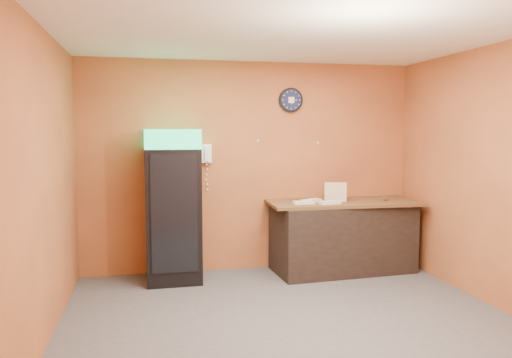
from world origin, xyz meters
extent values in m
plane|color=#47474C|center=(0.00, 0.00, 0.00)|extent=(4.50, 4.50, 0.00)
cube|color=#BA6534|center=(0.00, 2.00, 1.40)|extent=(4.50, 0.02, 2.80)
cube|color=#BA6534|center=(-2.25, 0.00, 1.40)|extent=(0.02, 4.00, 2.80)
cube|color=#BA6534|center=(2.25, 0.00, 1.40)|extent=(0.02, 4.00, 2.80)
cube|color=white|center=(0.00, 0.00, 2.80)|extent=(4.50, 4.00, 0.02)
cube|color=black|center=(-1.07, 1.65, 0.83)|extent=(0.67, 0.67, 1.66)
cube|color=#17C472|center=(-1.07, 1.65, 1.78)|extent=(0.67, 0.67, 0.24)
cube|color=black|center=(-1.07, 1.31, 0.90)|extent=(0.55, 0.03, 1.42)
cube|color=black|center=(1.17, 1.60, 0.46)|extent=(1.87, 0.93, 0.91)
cylinder|color=black|center=(0.55, 1.98, 2.30)|extent=(0.33, 0.05, 0.33)
cylinder|color=#0F1433|center=(0.55, 1.95, 2.30)|extent=(0.28, 0.01, 0.28)
cube|color=white|center=(0.55, 1.94, 2.30)|extent=(0.08, 0.00, 0.08)
cube|color=white|center=(-0.61, 1.96, 1.58)|extent=(0.13, 0.08, 0.24)
cube|color=white|center=(-0.61, 1.91, 1.58)|extent=(0.06, 0.04, 0.20)
cube|color=brown|center=(1.17, 1.60, 0.93)|extent=(2.02, 0.91, 0.04)
cube|color=beige|center=(1.08, 1.61, 0.98)|extent=(0.30, 0.21, 0.06)
cube|color=beige|center=(1.08, 1.61, 1.04)|extent=(0.30, 0.21, 0.06)
cube|color=beige|center=(1.08, 1.61, 1.10)|extent=(0.30, 0.21, 0.06)
cube|color=beige|center=(1.08, 1.61, 1.16)|extent=(0.30, 0.21, 0.06)
cube|color=silver|center=(0.57, 1.43, 0.97)|extent=(0.27, 0.11, 0.04)
cube|color=silver|center=(0.90, 1.36, 0.97)|extent=(0.29, 0.15, 0.04)
cube|color=silver|center=(0.71, 1.55, 0.97)|extent=(0.31, 0.25, 0.04)
cylinder|color=silver|center=(0.98, 1.74, 0.98)|extent=(0.06, 0.06, 0.06)
camera|label=1|loc=(-1.35, -4.59, 1.88)|focal=35.00mm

